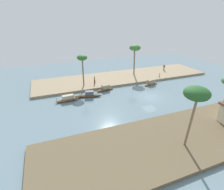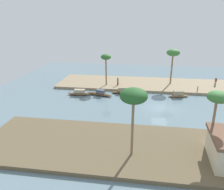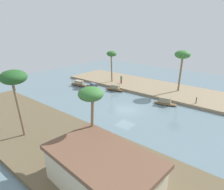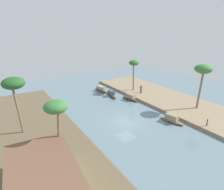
% 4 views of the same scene
% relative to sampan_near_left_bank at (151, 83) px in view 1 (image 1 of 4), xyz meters
% --- Properties ---
extents(river_water, '(67.06, 67.06, 0.00)m').
position_rel_sampan_near_left_bank_xyz_m(river_water, '(3.74, 5.62, -0.47)').
color(river_water, slate).
rests_on(river_water, ground).
extents(riverbank_left, '(42.75, 10.11, 0.47)m').
position_rel_sampan_near_left_bank_xyz_m(riverbank_left, '(3.74, -6.53, -0.24)').
color(riverbank_left, '#937F60').
rests_on(riverbank_left, ground).
extents(riverbank_right, '(42.75, 10.11, 0.47)m').
position_rel_sampan_near_left_bank_xyz_m(riverbank_right, '(3.74, 17.78, -0.24)').
color(riverbank_right, brown).
rests_on(riverbank_right, ground).
extents(sampan_near_left_bank, '(3.93, 1.82, 1.22)m').
position_rel_sampan_near_left_bank_xyz_m(sampan_near_left_bank, '(0.00, 0.00, 0.00)').
color(sampan_near_left_bank, brown).
rests_on(sampan_near_left_bank, river_water).
extents(sampan_with_red_awning, '(5.22, 2.10, 1.22)m').
position_rel_sampan_near_left_bank_xyz_m(sampan_with_red_awning, '(14.76, 1.34, -0.05)').
color(sampan_with_red_awning, brown).
rests_on(sampan_with_red_awning, river_water).
extents(sampan_with_tall_canopy, '(4.00, 1.68, 1.23)m').
position_rel_sampan_near_left_bank_xyz_m(sampan_with_tall_canopy, '(10.70, -0.54, -0.02)').
color(sampan_with_tall_canopy, brown).
rests_on(sampan_with_tall_canopy, river_water).
extents(sampan_upstream_small, '(4.32, 1.28, 1.16)m').
position_rel_sampan_near_left_bank_xyz_m(sampan_upstream_small, '(18.71, 1.65, -0.02)').
color(sampan_upstream_small, brown).
rests_on(sampan_upstream_small, river_water).
extents(person_on_near_bank, '(0.49, 0.49, 1.68)m').
position_rel_sampan_near_left_bank_xyz_m(person_on_near_bank, '(-8.73, -7.22, 0.70)').
color(person_on_near_bank, gray).
rests_on(person_on_near_bank, riverbank_left).
extents(person_by_mooring, '(0.40, 0.42, 1.75)m').
position_rel_sampan_near_left_bank_xyz_m(person_by_mooring, '(11.91, -4.21, 0.78)').
color(person_by_mooring, brown).
rests_on(person_by_mooring, riverbank_left).
extents(mooring_post, '(0.14, 0.14, 1.01)m').
position_rel_sampan_near_left_bank_xyz_m(mooring_post, '(-3.97, -2.50, 0.50)').
color(mooring_post, '#4C3823').
rests_on(mooring_post, riverbank_left).
extents(palm_tree_left_near, '(2.74, 2.74, 7.45)m').
position_rel_sampan_near_left_bank_xyz_m(palm_tree_left_near, '(0.66, -7.11, 6.48)').
color(palm_tree_left_near, '#7F6647').
rests_on(palm_tree_left_near, riverbank_left).
extents(palm_tree_left_far, '(2.12, 2.12, 6.58)m').
position_rel_sampan_near_left_bank_xyz_m(palm_tree_left_far, '(14.39, -4.05, 5.73)').
color(palm_tree_left_far, '#7F6647').
rests_on(palm_tree_left_far, riverbank_left).
extents(palm_tree_right_tall, '(2.65, 2.65, 7.35)m').
position_rel_sampan_near_left_bank_xyz_m(palm_tree_right_tall, '(7.81, 19.43, 6.48)').
color(palm_tree_right_tall, '#7F6647').
rests_on(palm_tree_right_tall, riverbank_right).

